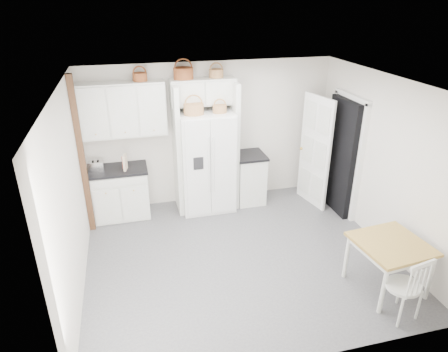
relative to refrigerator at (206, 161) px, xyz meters
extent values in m
plane|color=#444349|center=(0.15, -1.66, -0.91)|extent=(4.50, 4.50, 0.00)
plane|color=white|center=(0.15, -1.66, 1.69)|extent=(4.50, 4.50, 0.00)
plane|color=beige|center=(0.15, 0.34, 0.39)|extent=(4.50, 0.00, 4.50)
plane|color=beige|center=(-2.10, -1.66, 0.39)|extent=(0.00, 4.00, 4.00)
plane|color=beige|center=(2.40, -1.66, 0.39)|extent=(0.00, 4.00, 4.00)
cube|color=white|center=(0.00, 0.00, 0.00)|extent=(0.94, 0.75, 1.81)
cube|color=beige|center=(-1.54, 0.04, -0.47)|extent=(0.94, 0.60, 0.88)
cube|color=beige|center=(0.82, 0.04, -0.45)|extent=(0.52, 0.62, 0.91)
cube|color=olive|center=(1.85, -2.82, -0.55)|extent=(0.94, 0.94, 0.72)
cube|color=beige|center=(1.71, -3.32, -0.46)|extent=(0.50, 0.47, 0.89)
cube|color=black|center=(-1.54, 0.04, -0.01)|extent=(0.98, 0.64, 0.04)
cube|color=black|center=(0.82, 0.04, 0.02)|extent=(0.56, 0.66, 0.04)
cube|color=silver|center=(-1.89, 0.03, 0.09)|extent=(0.25, 0.16, 0.17)
cube|color=#A41E15|center=(-1.43, -0.04, 0.11)|extent=(0.06, 0.15, 0.21)
cube|color=beige|center=(-1.41, -0.04, 0.14)|extent=(0.08, 0.18, 0.26)
cylinder|color=brown|center=(-1.03, 0.17, 1.51)|extent=(0.23, 0.23, 0.13)
cylinder|color=brown|center=(-0.32, 0.17, 1.54)|extent=(0.33, 0.33, 0.19)
cylinder|color=brown|center=(0.24, 0.17, 1.51)|extent=(0.24, 0.24, 0.14)
cylinder|color=brown|center=(-0.21, -0.10, 1.00)|extent=(0.33, 0.33, 0.18)
cylinder|color=brown|center=(0.23, -0.10, 0.97)|extent=(0.24, 0.24, 0.13)
cube|color=beige|center=(-1.35, 0.17, 0.99)|extent=(1.40, 0.34, 0.90)
cube|color=beige|center=(0.00, 0.17, 1.22)|extent=(1.12, 0.34, 0.45)
cube|color=beige|center=(-0.51, 0.04, 0.24)|extent=(0.08, 0.60, 2.30)
cube|color=beige|center=(0.51, 0.04, 0.24)|extent=(0.08, 0.60, 2.30)
cube|color=#412310|center=(-2.05, -0.31, 0.39)|extent=(0.09, 0.09, 2.60)
cube|color=black|center=(2.31, -0.66, 0.12)|extent=(0.18, 0.85, 2.05)
cube|color=white|center=(1.95, -0.32, 0.12)|extent=(0.21, 0.79, 2.05)
camera|label=1|loc=(-1.31, -6.48, 2.73)|focal=32.00mm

